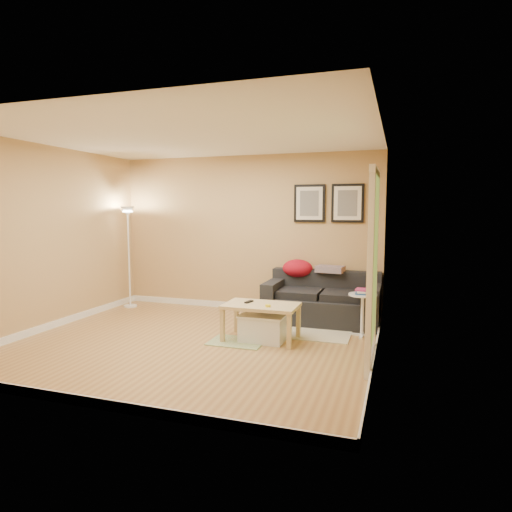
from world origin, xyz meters
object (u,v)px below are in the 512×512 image
object	(u,v)px
coffee_table	(261,322)
side_table	(362,315)
storage_bin	(263,328)
book_stack	(362,291)
sofa	(322,298)
floor_lamp	(129,260)

from	to	relation	value
coffee_table	side_table	bearing A→B (deg)	9.41
storage_bin	book_stack	size ratio (longest dim) A/B	2.65
sofa	coffee_table	bearing A→B (deg)	-116.97
coffee_table	storage_bin	distance (m)	0.08
sofa	floor_lamp	distance (m)	3.41
side_table	floor_lamp	bearing A→B (deg)	172.12
book_stack	side_table	bearing A→B (deg)	-56.13
sofa	book_stack	distance (m)	0.87
sofa	side_table	bearing A→B (deg)	-41.41
sofa	coffee_table	size ratio (longest dim) A/B	1.78
coffee_table	book_stack	world-z (taller)	book_stack
storage_bin	book_stack	bearing A→B (deg)	28.67
side_table	book_stack	bearing A→B (deg)	144.14
sofa	storage_bin	bearing A→B (deg)	-114.88
coffee_table	book_stack	distance (m)	1.42
sofa	floor_lamp	bearing A→B (deg)	-179.86
side_table	coffee_table	bearing A→B (deg)	-153.78
storage_bin	floor_lamp	xyz separation A→B (m)	(-2.82, 1.20, 0.66)
coffee_table	side_table	distance (m)	1.38
book_stack	floor_lamp	size ratio (longest dim) A/B	0.12
sofa	coffee_table	xyz separation A→B (m)	(-0.60, -1.17, -0.14)
side_table	floor_lamp	world-z (taller)	floor_lamp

